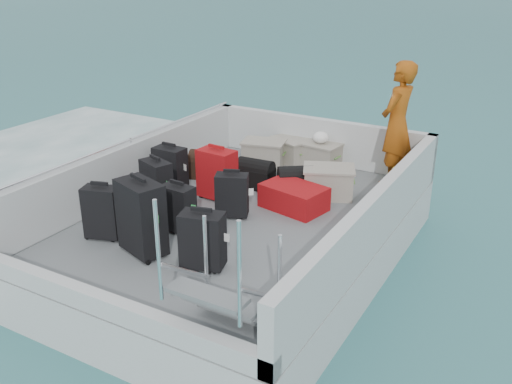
% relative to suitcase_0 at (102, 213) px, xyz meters
% --- Properties ---
extents(ground, '(160.00, 160.00, 0.00)m').
position_rel_suitcase_0_xyz_m(ground, '(1.07, 1.28, -0.94)').
color(ground, '#195559').
rests_on(ground, ground).
extents(ferry_hull, '(3.60, 5.00, 0.60)m').
position_rel_suitcase_0_xyz_m(ferry_hull, '(1.07, 1.28, -0.64)').
color(ferry_hull, silver).
rests_on(ferry_hull, ground).
extents(deck, '(3.30, 4.70, 0.02)m').
position_rel_suitcase_0_xyz_m(deck, '(1.07, 1.28, -0.33)').
color(deck, slate).
rests_on(deck, ferry_hull).
extents(deck_fittings, '(3.60, 5.00, 0.90)m').
position_rel_suitcase_0_xyz_m(deck_fittings, '(1.42, 0.96, 0.06)').
color(deck_fittings, '#BABFBF').
rests_on(deck_fittings, deck).
extents(suitcase_0, '(0.46, 0.34, 0.63)m').
position_rel_suitcase_0_xyz_m(suitcase_0, '(0.00, 0.00, 0.00)').
color(suitcase_0, black).
rests_on(suitcase_0, deck).
extents(suitcase_1, '(0.49, 0.38, 0.64)m').
position_rel_suitcase_0_xyz_m(suitcase_1, '(-0.00, 0.99, 0.01)').
color(suitcase_1, black).
rests_on(suitcase_1, deck).
extents(suitcase_2, '(0.44, 0.27, 0.63)m').
position_rel_suitcase_0_xyz_m(suitcase_2, '(-0.22, 1.55, -0.00)').
color(suitcase_2, black).
rests_on(suitcase_2, deck).
extents(suitcase_3, '(0.62, 0.48, 0.83)m').
position_rel_suitcase_0_xyz_m(suitcase_3, '(0.62, -0.05, 0.10)').
color(suitcase_3, black).
rests_on(suitcase_3, deck).
extents(suitcase_4, '(0.41, 0.26, 0.58)m').
position_rel_suitcase_0_xyz_m(suitcase_4, '(0.65, 0.56, -0.03)').
color(suitcase_4, black).
rests_on(suitcase_4, deck).
extents(suitcase_5, '(0.51, 0.33, 0.68)m').
position_rel_suitcase_0_xyz_m(suitcase_5, '(0.49, 1.64, 0.02)').
color(suitcase_5, '#AC0F0D').
rests_on(suitcase_5, deck).
extents(suitcase_6, '(0.50, 0.37, 0.62)m').
position_rel_suitcase_0_xyz_m(suitcase_6, '(1.39, 0.00, -0.01)').
color(suitcase_6, black).
rests_on(suitcase_6, deck).
extents(suitcase_7, '(0.46, 0.37, 0.56)m').
position_rel_suitcase_0_xyz_m(suitcase_7, '(0.98, 1.24, -0.03)').
color(suitcase_7, black).
rests_on(suitcase_7, deck).
extents(suitcase_8, '(0.89, 0.68, 0.31)m').
position_rel_suitcase_0_xyz_m(suitcase_8, '(1.54, 1.85, -0.16)').
color(suitcase_8, '#AC0F0D').
rests_on(suitcase_8, deck).
extents(duffel_0, '(0.63, 0.46, 0.32)m').
position_rel_suitcase_0_xyz_m(duffel_0, '(-0.05, 2.25, -0.16)').
color(duffel_0, black).
rests_on(duffel_0, deck).
extents(duffel_1, '(0.52, 0.32, 0.32)m').
position_rel_suitcase_0_xyz_m(duffel_1, '(0.74, 2.25, -0.16)').
color(duffel_1, black).
rests_on(duffel_1, deck).
extents(duffel_2, '(0.56, 0.53, 0.32)m').
position_rel_suitcase_0_xyz_m(duffel_2, '(1.36, 2.26, -0.16)').
color(duffel_2, black).
rests_on(duffel_2, deck).
extents(crate_0, '(0.70, 0.56, 0.37)m').
position_rel_suitcase_0_xyz_m(crate_0, '(0.40, 3.10, -0.13)').
color(crate_0, '#9F968A').
rests_on(crate_0, deck).
extents(crate_1, '(0.69, 0.59, 0.35)m').
position_rel_suitcase_0_xyz_m(crate_1, '(0.69, 3.48, -0.14)').
color(crate_1, '#9F968A').
rests_on(crate_1, deck).
extents(crate_2, '(0.63, 0.48, 0.35)m').
position_rel_suitcase_0_xyz_m(crate_2, '(1.18, 3.48, -0.14)').
color(crate_2, '#9F968A').
rests_on(crate_2, deck).
extents(crate_3, '(0.77, 0.67, 0.39)m').
position_rel_suitcase_0_xyz_m(crate_3, '(1.76, 2.45, -0.12)').
color(crate_3, '#9F968A').
rests_on(crate_3, deck).
extents(yellow_bag, '(0.28, 0.26, 0.22)m').
position_rel_suitcase_0_xyz_m(yellow_bag, '(2.41, 3.48, -0.21)').
color(yellow_bag, yellow).
rests_on(yellow_bag, deck).
extents(white_bag, '(0.24, 0.24, 0.18)m').
position_rel_suitcase_0_xyz_m(white_bag, '(1.18, 3.48, 0.13)').
color(white_bag, white).
rests_on(white_bag, crate_2).
extents(passenger, '(0.53, 0.71, 1.76)m').
position_rel_suitcase_0_xyz_m(passenger, '(2.37, 3.36, 0.56)').
color(passenger, orange).
rests_on(passenger, deck).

